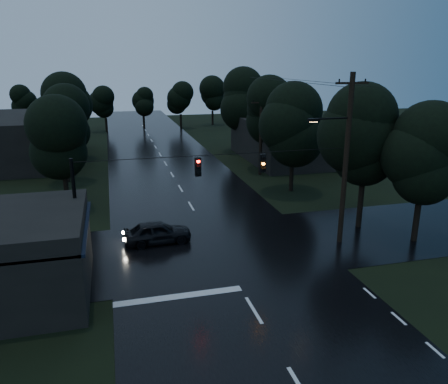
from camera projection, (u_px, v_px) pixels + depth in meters
name	position (u px, v px, depth m)	size (l,w,h in m)	color
main_road	(172.00, 175.00, 42.38)	(12.00, 120.00, 0.02)	black
cross_street	(216.00, 248.00, 25.69)	(60.00, 9.00, 0.02)	black
building_far_right	(291.00, 139.00, 48.87)	(10.00, 14.00, 4.40)	black
building_far_left	(30.00, 139.00, 47.52)	(10.00, 16.00, 5.00)	black
utility_pole_main	(345.00, 157.00, 25.07)	(3.50, 0.30, 10.00)	black
utility_pole_far	(261.00, 135.00, 41.44)	(2.00, 0.30, 7.50)	black
anchor_pole_left	(77.00, 216.00, 22.08)	(0.18, 0.18, 6.00)	black
span_signals	(230.00, 164.00, 23.39)	(15.00, 0.37, 1.12)	black
tree_corner_near	(367.00, 137.00, 27.34)	(4.48, 4.48, 9.44)	black
tree_corner_far	(425.00, 157.00, 25.26)	(3.92, 3.92, 8.26)	black
tree_left_a	(61.00, 139.00, 31.27)	(3.92, 3.92, 8.26)	black
tree_left_b	(62.00, 120.00, 38.44)	(4.20, 4.20, 8.85)	black
tree_left_c	(64.00, 105.00, 47.45)	(4.48, 4.48, 9.44)	black
tree_right_a	(294.00, 125.00, 35.55)	(4.20, 4.20, 8.85)	black
tree_right_b	(267.00, 110.00, 43.01)	(4.48, 4.48, 9.44)	black
tree_right_c	(243.00, 98.00, 52.32)	(4.76, 4.76, 10.03)	black
car	(158.00, 232.00, 26.22)	(1.62, 4.03, 1.37)	black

